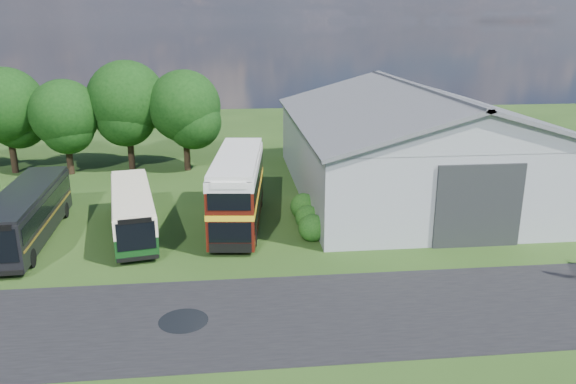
{
  "coord_description": "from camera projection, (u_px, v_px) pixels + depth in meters",
  "views": [
    {
      "loc": [
        0.76,
        -25.46,
        12.72
      ],
      "look_at": [
        4.34,
        8.0,
        2.47
      ],
      "focal_mm": 35.0,
      "sensor_mm": 36.0,
      "label": 1
    }
  ],
  "objects": [
    {
      "name": "ground",
      "position": [
        218.0,
        289.0,
        27.85
      ],
      "size": [
        120.0,
        120.0,
        0.0
      ],
      "primitive_type": "plane",
      "color": "#1D3A12",
      "rests_on": "ground"
    },
    {
      "name": "asphalt_road",
      "position": [
        284.0,
        316.0,
        25.3
      ],
      "size": [
        60.0,
        8.0,
        0.02
      ],
      "primitive_type": "cube",
      "color": "black",
      "rests_on": "ground"
    },
    {
      "name": "bus_maroon_double",
      "position": [
        238.0,
        190.0,
        36.01
      ],
      "size": [
        3.92,
        11.13,
        4.68
      ],
      "rotation": [
        0.0,
        0.0,
        -0.11
      ],
      "color": "black",
      "rests_on": "ground"
    },
    {
      "name": "puddle",
      "position": [
        183.0,
        321.0,
        24.84
      ],
      "size": [
        2.2,
        2.2,
        0.01
      ],
      "primitive_type": "cylinder",
      "color": "black",
      "rests_on": "ground"
    },
    {
      "name": "bus_dark_single",
      "position": [
        27.0,
        214.0,
        33.5
      ],
      "size": [
        3.2,
        11.65,
        3.18
      ],
      "rotation": [
        0.0,
        0.0,
        0.05
      ],
      "color": "black",
      "rests_on": "ground"
    },
    {
      "name": "shrub_front",
      "position": [
        312.0,
        240.0,
        34.12
      ],
      "size": [
        1.7,
        1.7,
        1.7
      ],
      "primitive_type": "sphere",
      "color": "#194714",
      "rests_on": "ground"
    },
    {
      "name": "shrub_back",
      "position": [
        303.0,
        218.0,
        37.93
      ],
      "size": [
        1.8,
        1.8,
        1.8
      ],
      "primitive_type": "sphere",
      "color": "#194714",
      "rests_on": "ground"
    },
    {
      "name": "shrub_mid",
      "position": [
        307.0,
        228.0,
        36.03
      ],
      "size": [
        1.6,
        1.6,
        1.6
      ],
      "primitive_type": "sphere",
      "color": "#194714",
      "rests_on": "ground"
    },
    {
      "name": "bus_green_single",
      "position": [
        133.0,
        211.0,
        34.72
      ],
      "size": [
        4.28,
        10.52,
        2.83
      ],
      "rotation": [
        0.0,
        0.0,
        0.19
      ],
      "color": "black",
      "rests_on": "ground"
    },
    {
      "name": "tree_left_b",
      "position": [
        65.0,
        114.0,
        47.35
      ],
      "size": [
        5.78,
        5.78,
        8.16
      ],
      "color": "black",
      "rests_on": "ground"
    },
    {
      "name": "tree_left_a",
      "position": [
        6.0,
        106.0,
        47.61
      ],
      "size": [
        6.46,
        6.46,
        9.12
      ],
      "color": "black",
      "rests_on": "ground"
    },
    {
      "name": "storage_shed",
      "position": [
        414.0,
        137.0,
        43.36
      ],
      "size": [
        18.8,
        24.8,
        8.15
      ],
      "color": "gray",
      "rests_on": "ground"
    },
    {
      "name": "tree_mid",
      "position": [
        127.0,
        100.0,
        48.82
      ],
      "size": [
        6.8,
        6.8,
        9.6
      ],
      "color": "black",
      "rests_on": "ground"
    },
    {
      "name": "tree_right_a",
      "position": [
        184.0,
        106.0,
        48.52
      ],
      "size": [
        6.26,
        6.26,
        8.83
      ],
      "color": "black",
      "rests_on": "ground"
    }
  ]
}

